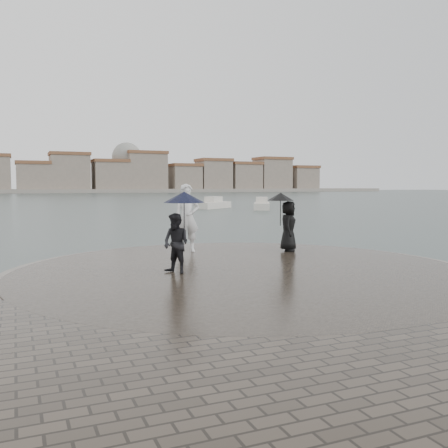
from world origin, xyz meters
name	(u,v)px	position (x,y,z in m)	size (l,w,h in m)	color
ground	(317,313)	(0.00, 0.00, 0.00)	(400.00, 400.00, 0.00)	#2B3835
kerb_ring	(243,276)	(0.00, 3.50, 0.16)	(12.50, 12.50, 0.32)	gray
quay_tip	(243,275)	(0.00, 3.50, 0.18)	(11.90, 11.90, 0.36)	#2D261E
statue	(187,218)	(-0.30, 7.25, 1.48)	(0.82, 0.54, 2.24)	silver
visitor_left	(179,228)	(-1.74, 3.57, 1.49)	(1.20, 1.08, 2.04)	black
visitor_right	(287,219)	(2.80, 6.10, 1.42)	(1.15, 1.04, 1.95)	black
far_skyline	(12,175)	(-6.29, 160.71, 5.61)	(260.00, 20.00, 37.00)	gray
boats	(139,209)	(5.07, 37.40, 0.38)	(41.13, 15.53, 1.50)	silver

